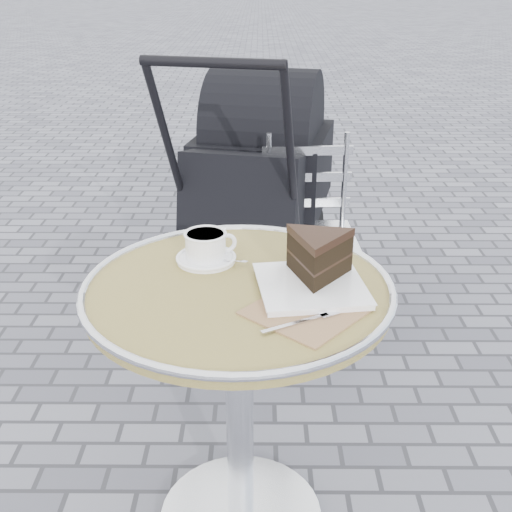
{
  "coord_description": "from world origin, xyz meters",
  "views": [
    {
      "loc": [
        0.05,
        -1.3,
        1.41
      ],
      "look_at": [
        0.04,
        0.06,
        0.78
      ],
      "focal_mm": 45.0,
      "sensor_mm": 36.0,
      "label": 1
    }
  ],
  "objects_px": {
    "cake_plate_set": "(316,263)",
    "bistro_chair": "(308,212)",
    "cappuccino_set": "(207,248)",
    "baby_stroller": "(258,185)",
    "cafe_table": "(239,347)"
  },
  "relations": [
    {
      "from": "cake_plate_set",
      "to": "bistro_chair",
      "type": "bearing_deg",
      "value": 78.82
    },
    {
      "from": "bistro_chair",
      "to": "baby_stroller",
      "type": "relative_size",
      "value": 0.68
    },
    {
      "from": "cafe_table",
      "to": "bistro_chair",
      "type": "height_order",
      "value": "bistro_chair"
    },
    {
      "from": "cake_plate_set",
      "to": "baby_stroller",
      "type": "distance_m",
      "value": 1.4
    },
    {
      "from": "cake_plate_set",
      "to": "cappuccino_set",
      "type": "bearing_deg",
      "value": 145.45
    },
    {
      "from": "cake_plate_set",
      "to": "baby_stroller",
      "type": "bearing_deg",
      "value": 87.79
    },
    {
      "from": "baby_stroller",
      "to": "cappuccino_set",
      "type": "bearing_deg",
      "value": -83.61
    },
    {
      "from": "bistro_chair",
      "to": "baby_stroller",
      "type": "distance_m",
      "value": 0.35
    },
    {
      "from": "cake_plate_set",
      "to": "baby_stroller",
      "type": "relative_size",
      "value": 0.34
    },
    {
      "from": "cake_plate_set",
      "to": "bistro_chair",
      "type": "relative_size",
      "value": 0.5
    },
    {
      "from": "cappuccino_set",
      "to": "baby_stroller",
      "type": "relative_size",
      "value": 0.14
    },
    {
      "from": "cappuccino_set",
      "to": "bistro_chair",
      "type": "bearing_deg",
      "value": 53.29
    },
    {
      "from": "cafe_table",
      "to": "cappuccino_set",
      "type": "distance_m",
      "value": 0.25
    },
    {
      "from": "cafe_table",
      "to": "cake_plate_set",
      "type": "xyz_separation_m",
      "value": [
        0.18,
        0.0,
        0.22
      ]
    },
    {
      "from": "cappuccino_set",
      "to": "baby_stroller",
      "type": "bearing_deg",
      "value": 66.29
    }
  ]
}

